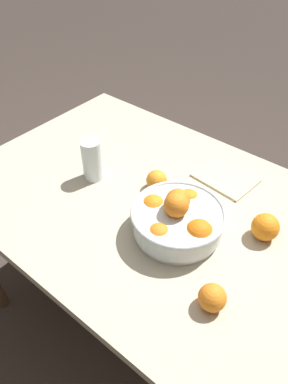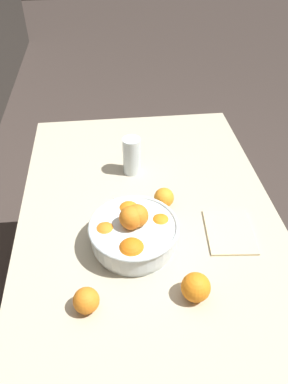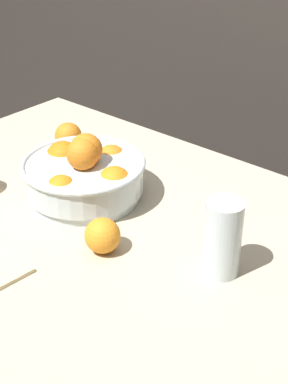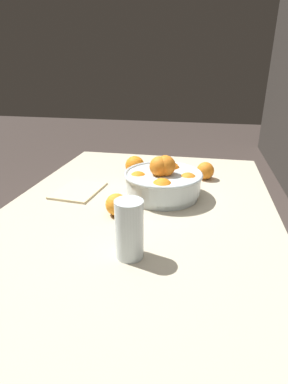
% 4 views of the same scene
% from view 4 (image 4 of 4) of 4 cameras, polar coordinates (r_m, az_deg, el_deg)
% --- Properties ---
extents(ground_plane, '(12.00, 12.00, 0.00)m').
position_cam_4_polar(ground_plane, '(1.44, -1.05, -31.08)').
color(ground_plane, '#3D332D').
extents(dining_table, '(1.29, 0.87, 0.74)m').
position_cam_4_polar(dining_table, '(0.99, -1.32, -7.88)').
color(dining_table, '#B7AD93').
rests_on(dining_table, ground_plane).
extents(fruit_bowl, '(0.27, 0.27, 0.15)m').
position_cam_4_polar(fruit_bowl, '(1.04, 3.69, 2.01)').
color(fruit_bowl, silver).
rests_on(fruit_bowl, dining_table).
extents(juice_glass, '(0.07, 0.07, 0.15)m').
position_cam_4_polar(juice_glass, '(0.71, -2.80, -7.48)').
color(juice_glass, '#F4A314').
rests_on(juice_glass, dining_table).
extents(orange_loose_near_bowl, '(0.07, 0.07, 0.07)m').
position_cam_4_polar(orange_loose_near_bowl, '(0.92, -5.24, -2.39)').
color(orange_loose_near_bowl, orange).
rests_on(orange_loose_near_bowl, dining_table).
extents(orange_loose_front, '(0.07, 0.07, 0.07)m').
position_cam_4_polar(orange_loose_front, '(1.23, 11.60, 4.00)').
color(orange_loose_front, orange).
rests_on(orange_loose_front, dining_table).
extents(orange_loose_aside, '(0.08, 0.08, 0.08)m').
position_cam_4_polar(orange_loose_aside, '(1.26, -1.75, 5.06)').
color(orange_loose_aside, orange).
rests_on(orange_loose_aside, dining_table).
extents(napkin, '(0.21, 0.16, 0.01)m').
position_cam_4_polar(napkin, '(1.12, -12.36, 0.33)').
color(napkin, beige).
rests_on(napkin, dining_table).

